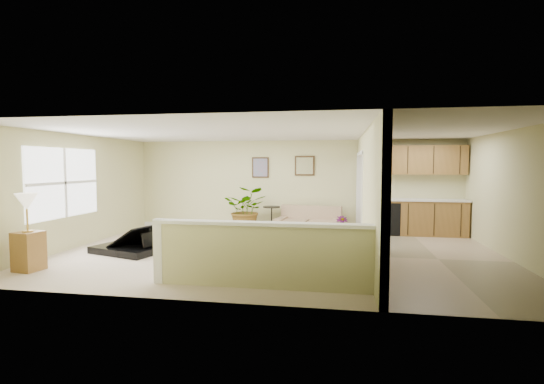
% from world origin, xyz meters
% --- Properties ---
extents(floor, '(9.00, 9.00, 0.00)m').
position_xyz_m(floor, '(0.00, 0.00, 0.00)').
color(floor, '#C0AD95').
rests_on(floor, ground).
extents(back_wall, '(9.00, 0.04, 2.50)m').
position_xyz_m(back_wall, '(0.00, 3.00, 1.25)').
color(back_wall, '#CBC78A').
rests_on(back_wall, floor).
extents(front_wall, '(9.00, 0.04, 2.50)m').
position_xyz_m(front_wall, '(0.00, -3.00, 1.25)').
color(front_wall, '#CBC78A').
rests_on(front_wall, floor).
extents(left_wall, '(0.04, 6.00, 2.50)m').
position_xyz_m(left_wall, '(-4.50, 0.00, 1.25)').
color(left_wall, '#CBC78A').
rests_on(left_wall, floor).
extents(right_wall, '(0.04, 6.00, 2.50)m').
position_xyz_m(right_wall, '(4.50, 0.00, 1.25)').
color(right_wall, '#CBC78A').
rests_on(right_wall, floor).
extents(ceiling, '(9.00, 6.00, 0.04)m').
position_xyz_m(ceiling, '(0.00, 0.00, 2.50)').
color(ceiling, silver).
rests_on(ceiling, back_wall).
extents(kitchen_vinyl, '(2.70, 6.00, 0.01)m').
position_xyz_m(kitchen_vinyl, '(3.15, 0.00, 0.00)').
color(kitchen_vinyl, tan).
rests_on(kitchen_vinyl, floor).
extents(interior_partition, '(0.18, 5.99, 2.50)m').
position_xyz_m(interior_partition, '(1.80, 0.25, 1.22)').
color(interior_partition, '#CBC78A').
rests_on(interior_partition, floor).
extents(pony_half_wall, '(3.42, 0.22, 1.00)m').
position_xyz_m(pony_half_wall, '(0.08, -2.30, 0.52)').
color(pony_half_wall, '#CBC78A').
rests_on(pony_half_wall, floor).
extents(left_window, '(0.05, 2.15, 1.45)m').
position_xyz_m(left_window, '(-4.49, -0.50, 1.45)').
color(left_window, white).
rests_on(left_window, left_wall).
extents(wall_art_left, '(0.48, 0.04, 0.58)m').
position_xyz_m(wall_art_left, '(-0.95, 2.97, 1.75)').
color(wall_art_left, '#3D2A16').
rests_on(wall_art_left, back_wall).
extents(wall_mirror, '(0.55, 0.04, 0.55)m').
position_xyz_m(wall_mirror, '(0.30, 2.97, 1.80)').
color(wall_mirror, '#3D2A16').
rests_on(wall_mirror, back_wall).
extents(kitchen_cabinets, '(2.36, 0.65, 2.33)m').
position_xyz_m(kitchen_cabinets, '(3.19, 2.73, 0.87)').
color(kitchen_cabinets, olive).
rests_on(kitchen_cabinets, floor).
extents(piano, '(1.88, 1.87, 1.31)m').
position_xyz_m(piano, '(-3.08, -0.18, 0.55)').
color(piano, black).
rests_on(piano, floor).
extents(piano_bench, '(0.60, 0.87, 0.53)m').
position_xyz_m(piano_bench, '(-1.20, -0.31, 0.26)').
color(piano_bench, black).
rests_on(piano_bench, floor).
extents(loveseat, '(1.79, 1.17, 0.95)m').
position_xyz_m(loveseat, '(0.45, 2.46, 0.36)').
color(loveseat, tan).
rests_on(loveseat, floor).
extents(accent_table, '(0.47, 0.47, 0.69)m').
position_xyz_m(accent_table, '(-0.57, 2.65, 0.44)').
color(accent_table, black).
rests_on(accent_table, floor).
extents(palm_plant, '(1.18, 1.04, 1.25)m').
position_xyz_m(palm_plant, '(-1.21, 2.39, 0.61)').
color(palm_plant, black).
rests_on(palm_plant, floor).
extents(small_plant, '(0.37, 0.37, 0.55)m').
position_xyz_m(small_plant, '(1.31, 1.96, 0.23)').
color(small_plant, black).
rests_on(small_plant, floor).
extents(lamp_stand, '(0.44, 0.44, 1.34)m').
position_xyz_m(lamp_stand, '(-4.04, -2.02, 0.57)').
color(lamp_stand, olive).
rests_on(lamp_stand, floor).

